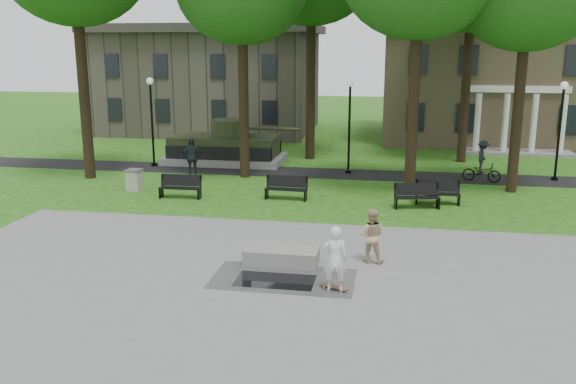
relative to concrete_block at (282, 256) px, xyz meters
name	(u,v)px	position (x,y,z in m)	size (l,w,h in m)	color
ground	(303,250)	(0.44, 1.33, -0.24)	(120.00, 120.00, 0.00)	#1D4A11
plaza	(272,316)	(0.44, -3.67, -0.23)	(22.00, 16.00, 0.02)	gray
footpath	(338,174)	(0.44, 13.33, -0.24)	(44.00, 2.60, 0.01)	black
building_right	(504,75)	(10.44, 27.33, 4.10)	(17.00, 12.00, 8.60)	#9E8460
building_left	(211,83)	(-10.56, 27.83, 3.35)	(15.00, 10.00, 7.20)	#4C443D
lamp_left	(152,115)	(-9.56, 13.63, 2.55)	(0.36, 0.36, 4.73)	black
lamp_mid	(349,119)	(0.94, 13.63, 2.55)	(0.36, 0.36, 4.73)	black
lamp_right	(560,123)	(10.94, 13.63, 2.55)	(0.36, 0.36, 4.73)	black
tank_monument	(226,147)	(-6.02, 15.33, 0.61)	(7.45, 3.40, 2.40)	gray
puddle	(275,281)	(0.08, -1.44, -0.22)	(2.20, 1.20, 0.00)	black
concrete_block	(282,256)	(0.00, 0.00, 0.00)	(2.20, 1.00, 0.45)	gray
skateboard	(334,288)	(1.75, -1.73, -0.19)	(0.78, 0.20, 0.07)	brown
skateboarder	(335,259)	(1.78, -1.87, 0.68)	(0.66, 0.43, 1.81)	silver
friend_watching	(371,235)	(2.63, 0.57, 0.60)	(0.81, 0.63, 1.66)	tan
pedestrian_walker	(192,158)	(-6.58, 11.18, 0.75)	(1.17, 0.49, 2.00)	#20262B
cyclist	(482,165)	(7.38, 12.73, 0.57)	(1.87, 1.11, 2.00)	black
park_bench_0	(181,186)	(-5.74, 7.20, 0.28)	(1.81, 0.56, 1.00)	black
park_bench_1	(286,187)	(-1.24, 7.75, 0.28)	(1.82, 0.62, 1.00)	black
park_bench_2	(417,195)	(4.19, 7.26, 0.28)	(1.85, 0.85, 1.00)	black
park_bench_3	(438,192)	(5.04, 8.04, 0.28)	(1.82, 0.60, 1.00)	black
trash_bin	(134,180)	(-8.27, 8.17, 0.24)	(0.70, 0.70, 0.96)	#B4A794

